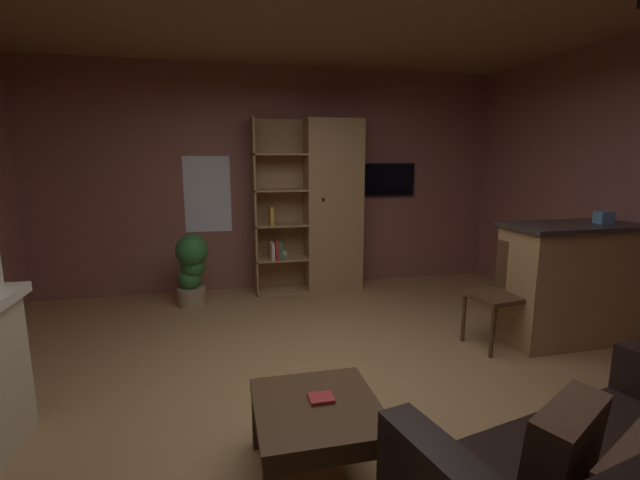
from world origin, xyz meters
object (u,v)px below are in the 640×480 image
(coffee_table, at_px, (317,419))
(wall_mounted_tv, at_px, (387,180))
(bookshelf_cabinet, at_px, (326,207))
(kitchen_bar_counter, at_px, (580,282))
(tissue_box, at_px, (604,217))
(table_book_0, at_px, (321,398))
(dining_chair, at_px, (503,288))
(potted_floor_plant, at_px, (191,267))

(coffee_table, relative_size, wall_mounted_tv, 0.90)
(bookshelf_cabinet, distance_m, kitchen_bar_counter, 2.85)
(tissue_box, xyz_separation_m, table_book_0, (-2.83, -1.14, -0.72))
(bookshelf_cabinet, relative_size, kitchen_bar_counter, 1.47)
(bookshelf_cabinet, bearing_deg, dining_chair, -61.95)
(kitchen_bar_counter, bearing_deg, coffee_table, -156.08)
(dining_chair, bearing_deg, bookshelf_cabinet, 118.05)
(kitchen_bar_counter, xyz_separation_m, table_book_0, (-2.70, -1.18, -0.13))
(tissue_box, bearing_deg, dining_chair, 175.44)
(table_book_0, xyz_separation_m, potted_floor_plant, (-0.81, 2.97, 0.03))
(dining_chair, bearing_deg, coffee_table, -147.63)
(wall_mounted_tv, bearing_deg, table_book_0, -116.18)
(table_book_0, distance_m, dining_chair, 2.28)
(bookshelf_cabinet, bearing_deg, potted_floor_plant, -169.45)
(tissue_box, bearing_deg, wall_mounted_tv, 115.49)
(tissue_box, distance_m, dining_chair, 1.09)
(kitchen_bar_counter, height_order, dining_chair, kitchen_bar_counter)
(kitchen_bar_counter, distance_m, tissue_box, 0.61)
(bookshelf_cabinet, bearing_deg, table_book_0, -104.24)
(coffee_table, height_order, table_book_0, table_book_0)
(bookshelf_cabinet, relative_size, dining_chair, 2.30)
(coffee_table, distance_m, potted_floor_plant, 3.10)
(table_book_0, relative_size, dining_chair, 0.14)
(table_book_0, bearing_deg, bookshelf_cabinet, 75.76)
(bookshelf_cabinet, xyz_separation_m, table_book_0, (-0.83, -3.27, -0.63))
(tissue_box, height_order, coffee_table, tissue_box)
(tissue_box, xyz_separation_m, coffee_table, (-2.86, -1.17, -0.81))
(tissue_box, relative_size, potted_floor_plant, 0.15)
(potted_floor_plant, bearing_deg, wall_mounted_tv, 11.56)
(dining_chair, relative_size, wall_mounted_tv, 1.20)
(bookshelf_cabinet, bearing_deg, wall_mounted_tv, 13.43)
(coffee_table, xyz_separation_m, wall_mounted_tv, (1.74, 3.52, 1.05))
(tissue_box, height_order, dining_chair, tissue_box)
(kitchen_bar_counter, relative_size, wall_mounted_tv, 1.89)
(coffee_table, height_order, wall_mounted_tv, wall_mounted_tv)
(bookshelf_cabinet, bearing_deg, tissue_box, -46.88)
(bookshelf_cabinet, height_order, coffee_table, bookshelf_cabinet)
(coffee_table, distance_m, wall_mounted_tv, 4.06)
(bookshelf_cabinet, relative_size, coffee_table, 3.07)
(bookshelf_cabinet, distance_m, table_book_0, 3.44)
(wall_mounted_tv, bearing_deg, dining_chair, -84.51)
(tissue_box, distance_m, coffee_table, 3.20)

